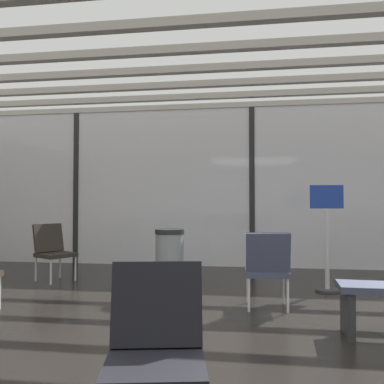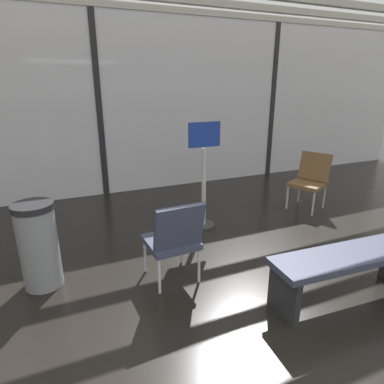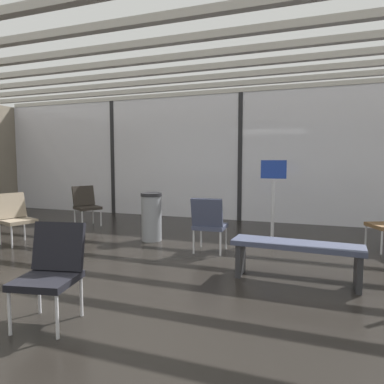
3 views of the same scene
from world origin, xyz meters
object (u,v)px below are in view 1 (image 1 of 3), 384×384
(lounge_chair_6, at_px, (156,341))
(info_sign, at_px, (327,241))
(parked_airplane, at_px, (214,181))
(trash_bin, at_px, (170,263))
(lounge_chair_3, at_px, (267,265))
(lounge_chair_4, at_px, (53,248))

(lounge_chair_6, xyz_separation_m, info_sign, (1.47, 3.78, 0.18))
(parked_airplane, relative_size, trash_bin, 14.71)
(parked_airplane, height_order, lounge_chair_3, parked_airplane)
(parked_airplane, relative_size, lounge_chair_4, 14.54)
(lounge_chair_6, bearing_deg, lounge_chair_4, 112.06)
(lounge_chair_3, height_order, info_sign, info_sign)
(lounge_chair_4, xyz_separation_m, lounge_chair_6, (2.61, -3.96, 0.00))
(parked_airplane, distance_m, trash_bin, 7.55)
(info_sign, bearing_deg, lounge_chair_3, -127.07)
(parked_airplane, bearing_deg, lounge_chair_6, -86.02)
(trash_bin, height_order, info_sign, info_sign)
(lounge_chair_4, distance_m, info_sign, 4.08)
(trash_bin, bearing_deg, parked_airplane, 91.16)
(lounge_chair_4, relative_size, info_sign, 0.60)
(lounge_chair_6, xyz_separation_m, trash_bin, (-0.58, 3.14, -0.06))
(lounge_chair_3, relative_size, trash_bin, 1.01)
(parked_airplane, xyz_separation_m, info_sign, (2.20, -6.76, -1.20))
(parked_airplane, height_order, trash_bin, parked_airplane)
(trash_bin, relative_size, info_sign, 0.60)
(lounge_chair_3, relative_size, lounge_chair_6, 1.00)
(lounge_chair_3, distance_m, trash_bin, 1.30)
(lounge_chair_6, bearing_deg, parked_airplane, 82.69)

